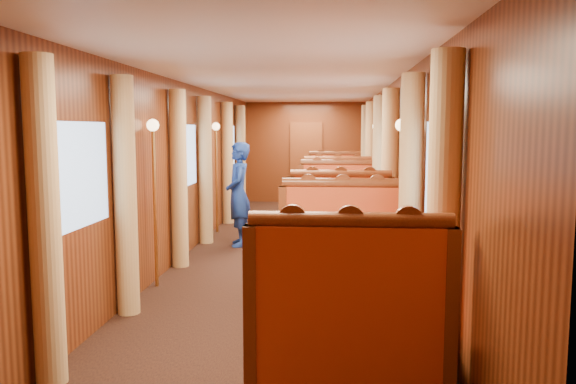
# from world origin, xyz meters

# --- Properties ---
(floor) EXTENTS (3.00, 12.00, 0.01)m
(floor) POSITION_xyz_m (0.00, 0.00, 0.00)
(floor) COLOR black
(floor) RESTS_ON ground
(ceiling) EXTENTS (3.00, 12.00, 0.01)m
(ceiling) POSITION_xyz_m (0.00, 0.00, 2.50)
(ceiling) COLOR silver
(ceiling) RESTS_ON wall_left
(wall_far) EXTENTS (3.00, 0.01, 2.50)m
(wall_far) POSITION_xyz_m (0.00, 6.00, 1.25)
(wall_far) COLOR brown
(wall_far) RESTS_ON floor
(wall_near) EXTENTS (3.00, 0.01, 2.50)m
(wall_near) POSITION_xyz_m (0.00, -6.00, 1.25)
(wall_near) COLOR brown
(wall_near) RESTS_ON floor
(wall_left) EXTENTS (0.01, 12.00, 2.50)m
(wall_left) POSITION_xyz_m (-1.50, 0.00, 1.25)
(wall_left) COLOR brown
(wall_left) RESTS_ON floor
(wall_right) EXTENTS (0.01, 12.00, 2.50)m
(wall_right) POSITION_xyz_m (1.50, 0.00, 1.25)
(wall_right) COLOR brown
(wall_right) RESTS_ON floor
(doorway_far) EXTENTS (0.80, 0.04, 2.00)m
(doorway_far) POSITION_xyz_m (0.00, 5.97, 1.00)
(doorway_far) COLOR brown
(doorway_far) RESTS_ON floor
(table_near) EXTENTS (1.05, 0.72, 0.75)m
(table_near) POSITION_xyz_m (0.75, -3.50, 0.38)
(table_near) COLOR white
(table_near) RESTS_ON floor
(banquette_near_fwd) EXTENTS (1.30, 0.55, 1.34)m
(banquette_near_fwd) POSITION_xyz_m (0.75, -4.51, 0.42)
(banquette_near_fwd) COLOR #B52014
(banquette_near_fwd) RESTS_ON floor
(banquette_near_aft) EXTENTS (1.30, 0.55, 1.34)m
(banquette_near_aft) POSITION_xyz_m (0.75, -2.49, 0.42)
(banquette_near_aft) COLOR #B52014
(banquette_near_aft) RESTS_ON floor
(table_mid) EXTENTS (1.05, 0.72, 0.75)m
(table_mid) POSITION_xyz_m (0.75, 0.00, 0.38)
(table_mid) COLOR white
(table_mid) RESTS_ON floor
(banquette_mid_fwd) EXTENTS (1.30, 0.55, 1.34)m
(banquette_mid_fwd) POSITION_xyz_m (0.75, -1.01, 0.42)
(banquette_mid_fwd) COLOR #B52014
(banquette_mid_fwd) RESTS_ON floor
(banquette_mid_aft) EXTENTS (1.30, 0.55, 1.34)m
(banquette_mid_aft) POSITION_xyz_m (0.75, 1.01, 0.42)
(banquette_mid_aft) COLOR #B52014
(banquette_mid_aft) RESTS_ON floor
(table_far) EXTENTS (1.05, 0.72, 0.75)m
(table_far) POSITION_xyz_m (0.75, 3.50, 0.38)
(table_far) COLOR white
(table_far) RESTS_ON floor
(banquette_far_fwd) EXTENTS (1.30, 0.55, 1.34)m
(banquette_far_fwd) POSITION_xyz_m (0.75, 2.49, 0.42)
(banquette_far_fwd) COLOR #B52014
(banquette_far_fwd) RESTS_ON floor
(banquette_far_aft) EXTENTS (1.30, 0.55, 1.34)m
(banquette_far_aft) POSITION_xyz_m (0.75, 4.51, 0.42)
(banquette_far_aft) COLOR #B52014
(banquette_far_aft) RESTS_ON floor
(tea_tray) EXTENTS (0.41, 0.37, 0.01)m
(tea_tray) POSITION_xyz_m (0.64, -3.51, 0.76)
(tea_tray) COLOR silver
(tea_tray) RESTS_ON table_near
(teapot_left) EXTENTS (0.20, 0.16, 0.14)m
(teapot_left) POSITION_xyz_m (0.58, -3.63, 0.82)
(teapot_left) COLOR silver
(teapot_left) RESTS_ON tea_tray
(teapot_right) EXTENTS (0.19, 0.16, 0.14)m
(teapot_right) POSITION_xyz_m (0.70, -3.65, 0.82)
(teapot_right) COLOR silver
(teapot_right) RESTS_ON tea_tray
(teapot_back) EXTENTS (0.19, 0.16, 0.14)m
(teapot_back) POSITION_xyz_m (0.68, -3.41, 0.82)
(teapot_back) COLOR silver
(teapot_back) RESTS_ON tea_tray
(fruit_plate) EXTENTS (0.20, 0.20, 0.05)m
(fruit_plate) POSITION_xyz_m (1.07, -3.59, 0.77)
(fruit_plate) COLOR white
(fruit_plate) RESTS_ON table_near
(cup_inboard) EXTENTS (0.08, 0.08, 0.26)m
(cup_inboard) POSITION_xyz_m (0.34, -3.39, 0.86)
(cup_inboard) COLOR white
(cup_inboard) RESTS_ON table_near
(cup_outboard) EXTENTS (0.08, 0.08, 0.26)m
(cup_outboard) POSITION_xyz_m (0.47, -3.27, 0.86)
(cup_outboard) COLOR white
(cup_outboard) RESTS_ON table_near
(rose_vase_mid) EXTENTS (0.06, 0.06, 0.36)m
(rose_vase_mid) POSITION_xyz_m (0.78, -0.01, 0.93)
(rose_vase_mid) COLOR silver
(rose_vase_mid) RESTS_ON table_mid
(rose_vase_far) EXTENTS (0.06, 0.06, 0.36)m
(rose_vase_far) POSITION_xyz_m (0.73, 3.53, 0.93)
(rose_vase_far) COLOR silver
(rose_vase_far) RESTS_ON table_far
(window_left_near) EXTENTS (0.01, 1.20, 0.90)m
(window_left_near) POSITION_xyz_m (-1.49, -3.50, 1.45)
(window_left_near) COLOR #88ADDC
(window_left_near) RESTS_ON wall_left
(curtain_left_near_a) EXTENTS (0.22, 0.22, 2.35)m
(curtain_left_near_a) POSITION_xyz_m (-1.38, -4.28, 1.18)
(curtain_left_near_a) COLOR tan
(curtain_left_near_a) RESTS_ON floor
(curtain_left_near_b) EXTENTS (0.22, 0.22, 2.35)m
(curtain_left_near_b) POSITION_xyz_m (-1.38, -2.72, 1.18)
(curtain_left_near_b) COLOR tan
(curtain_left_near_b) RESTS_ON floor
(window_right_near) EXTENTS (0.01, 1.20, 0.90)m
(window_right_near) POSITION_xyz_m (1.49, -3.50, 1.45)
(window_right_near) COLOR #88ADDC
(window_right_near) RESTS_ON wall_right
(curtain_right_near_a) EXTENTS (0.22, 0.22, 2.35)m
(curtain_right_near_a) POSITION_xyz_m (1.38, -4.28, 1.18)
(curtain_right_near_a) COLOR tan
(curtain_right_near_a) RESTS_ON floor
(curtain_right_near_b) EXTENTS (0.22, 0.22, 2.35)m
(curtain_right_near_b) POSITION_xyz_m (1.38, -2.72, 1.18)
(curtain_right_near_b) COLOR tan
(curtain_right_near_b) RESTS_ON floor
(window_left_mid) EXTENTS (0.01, 1.20, 0.90)m
(window_left_mid) POSITION_xyz_m (-1.49, 0.00, 1.45)
(window_left_mid) COLOR #88ADDC
(window_left_mid) RESTS_ON wall_left
(curtain_left_mid_a) EXTENTS (0.22, 0.22, 2.35)m
(curtain_left_mid_a) POSITION_xyz_m (-1.38, -0.78, 1.18)
(curtain_left_mid_a) COLOR tan
(curtain_left_mid_a) RESTS_ON floor
(curtain_left_mid_b) EXTENTS (0.22, 0.22, 2.35)m
(curtain_left_mid_b) POSITION_xyz_m (-1.38, 0.78, 1.18)
(curtain_left_mid_b) COLOR tan
(curtain_left_mid_b) RESTS_ON floor
(window_right_mid) EXTENTS (0.01, 1.20, 0.90)m
(window_right_mid) POSITION_xyz_m (1.49, 0.00, 1.45)
(window_right_mid) COLOR #88ADDC
(window_right_mid) RESTS_ON wall_right
(curtain_right_mid_a) EXTENTS (0.22, 0.22, 2.35)m
(curtain_right_mid_a) POSITION_xyz_m (1.38, -0.78, 1.18)
(curtain_right_mid_a) COLOR tan
(curtain_right_mid_a) RESTS_ON floor
(curtain_right_mid_b) EXTENTS (0.22, 0.22, 2.35)m
(curtain_right_mid_b) POSITION_xyz_m (1.38, 0.78, 1.18)
(curtain_right_mid_b) COLOR tan
(curtain_right_mid_b) RESTS_ON floor
(window_left_far) EXTENTS (0.01, 1.20, 0.90)m
(window_left_far) POSITION_xyz_m (-1.49, 3.50, 1.45)
(window_left_far) COLOR #88ADDC
(window_left_far) RESTS_ON wall_left
(curtain_left_far_a) EXTENTS (0.22, 0.22, 2.35)m
(curtain_left_far_a) POSITION_xyz_m (-1.38, 2.72, 1.18)
(curtain_left_far_a) COLOR tan
(curtain_left_far_a) RESTS_ON floor
(curtain_left_far_b) EXTENTS (0.22, 0.22, 2.35)m
(curtain_left_far_b) POSITION_xyz_m (-1.38, 4.28, 1.18)
(curtain_left_far_b) COLOR tan
(curtain_left_far_b) RESTS_ON floor
(window_right_far) EXTENTS (0.01, 1.20, 0.90)m
(window_right_far) POSITION_xyz_m (1.49, 3.50, 1.45)
(window_right_far) COLOR #88ADDC
(window_right_far) RESTS_ON wall_right
(curtain_right_far_a) EXTENTS (0.22, 0.22, 2.35)m
(curtain_right_far_a) POSITION_xyz_m (1.38, 2.72, 1.18)
(curtain_right_far_a) COLOR tan
(curtain_right_far_a) RESTS_ON floor
(curtain_right_far_b) EXTENTS (0.22, 0.22, 2.35)m
(curtain_right_far_b) POSITION_xyz_m (1.38, 4.28, 1.18)
(curtain_right_far_b) COLOR tan
(curtain_right_far_b) RESTS_ON floor
(sconce_left_fore) EXTENTS (0.14, 0.14, 1.95)m
(sconce_left_fore) POSITION_xyz_m (-1.40, -1.75, 1.38)
(sconce_left_fore) COLOR #BF8C3F
(sconce_left_fore) RESTS_ON floor
(sconce_right_fore) EXTENTS (0.14, 0.14, 1.95)m
(sconce_right_fore) POSITION_xyz_m (1.40, -1.75, 1.38)
(sconce_right_fore) COLOR #BF8C3F
(sconce_right_fore) RESTS_ON floor
(sconce_left_aft) EXTENTS (0.14, 0.14, 1.95)m
(sconce_left_aft) POSITION_xyz_m (-1.40, 1.75, 1.38)
(sconce_left_aft) COLOR #BF8C3F
(sconce_left_aft) RESTS_ON floor
(sconce_right_aft) EXTENTS (0.14, 0.14, 1.95)m
(sconce_right_aft) POSITION_xyz_m (1.40, 1.75, 1.38)
(sconce_right_aft) COLOR #BF8C3F
(sconce_right_aft) RESTS_ON floor
(steward) EXTENTS (0.50, 0.66, 1.63)m
(steward) POSITION_xyz_m (-0.82, 0.61, 0.82)
(steward) COLOR navy
(steward) RESTS_ON floor
(passenger) EXTENTS (0.40, 0.44, 0.76)m
(passenger) POSITION_xyz_m (0.75, 0.75, 0.74)
(passenger) COLOR beige
(passenger) RESTS_ON banquette_mid_aft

